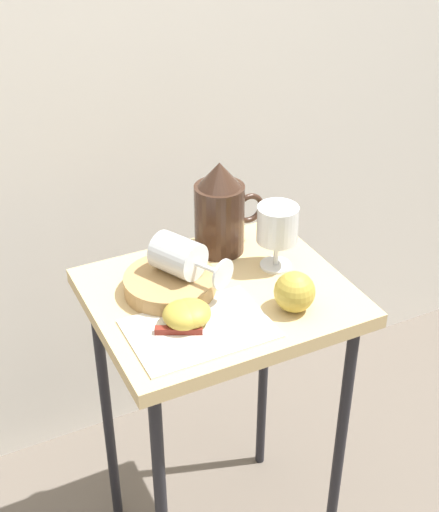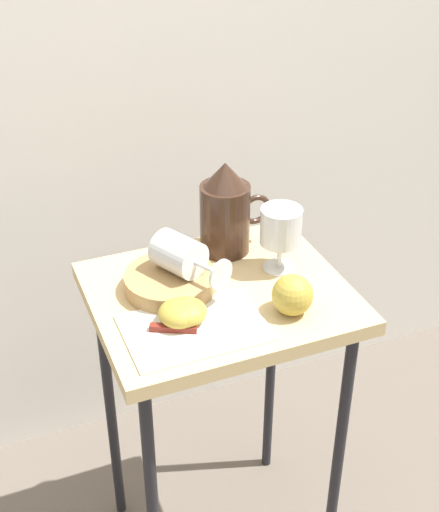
{
  "view_description": "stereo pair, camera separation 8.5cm",
  "coord_description": "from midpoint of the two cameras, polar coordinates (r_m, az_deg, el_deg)",
  "views": [
    {
      "loc": [
        -0.5,
        -1.02,
        1.54
      ],
      "look_at": [
        0.0,
        0.0,
        0.82
      ],
      "focal_mm": 50.38,
      "sensor_mm": 36.0,
      "label": 1
    },
    {
      "loc": [
        -0.43,
        -1.06,
        1.54
      ],
      "look_at": [
        0.0,
        0.0,
        0.82
      ],
      "focal_mm": 50.38,
      "sensor_mm": 36.0,
      "label": 2
    }
  ],
  "objects": [
    {
      "name": "knife",
      "position": [
        1.28,
        -3.67,
        -5.99
      ],
      "size": [
        0.2,
        0.11,
        0.01
      ],
      "color": "silver",
      "rests_on": "linen_napkin"
    },
    {
      "name": "apple_whole",
      "position": [
        1.32,
        4.16,
        -2.89
      ],
      "size": [
        0.08,
        0.08,
        0.08
      ],
      "primitive_type": "sphere",
      "color": "#B29938",
      "rests_on": "table"
    },
    {
      "name": "wine_glass_upright",
      "position": [
        1.42,
        2.91,
        2.26
      ],
      "size": [
        0.08,
        0.08,
        0.14
      ],
      "color": "silver",
      "rests_on": "table"
    },
    {
      "name": "pitcher",
      "position": [
        1.48,
        -1.6,
        3.2
      ],
      "size": [
        0.16,
        0.1,
        0.2
      ],
      "color": "#382319",
      "rests_on": "table"
    },
    {
      "name": "wine_glass_tipped_near",
      "position": [
        1.36,
        -4.97,
        -0.06
      ],
      "size": [
        0.13,
        0.17,
        0.08
      ],
      "color": "silver",
      "rests_on": "basket_tray"
    },
    {
      "name": "linen_napkin",
      "position": [
        1.3,
        -3.49,
        -5.82
      ],
      "size": [
        0.25,
        0.17,
        0.0
      ],
      "primitive_type": "cube",
      "rotation": [
        0.0,
        0.0,
        -0.0
      ],
      "color": "silver",
      "rests_on": "table"
    },
    {
      "name": "table",
      "position": [
        1.45,
        -1.68,
        -5.84
      ],
      "size": [
        0.49,
        0.41,
        0.74
      ],
      "color": "tan",
      "rests_on": "ground_plane"
    },
    {
      "name": "apple_half_right",
      "position": [
        1.29,
        -4.25,
        -4.61
      ],
      "size": [
        0.08,
        0.08,
        0.04
      ],
      "primitive_type": "ellipsoid",
      "color": "#B29938",
      "rests_on": "linen_napkin"
    },
    {
      "name": "basket_tray",
      "position": [
        1.39,
        -5.7,
        -2.24
      ],
      "size": [
        0.18,
        0.18,
        0.03
      ],
      "primitive_type": "cylinder",
      "color": "#AD8451",
      "rests_on": "table"
    },
    {
      "name": "apple_half_left",
      "position": [
        1.29,
        -4.73,
        -4.71
      ],
      "size": [
        0.08,
        0.08,
        0.04
      ],
      "primitive_type": "ellipsoid",
      "color": "#B29938",
      "rests_on": "linen_napkin"
    },
    {
      "name": "curtain_drape",
      "position": [
        1.7,
        -9.36,
        14.25
      ],
      "size": [
        2.4,
        0.03,
        2.05
      ],
      "primitive_type": "cube",
      "color": "silver",
      "rests_on": "ground_plane"
    }
  ]
}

